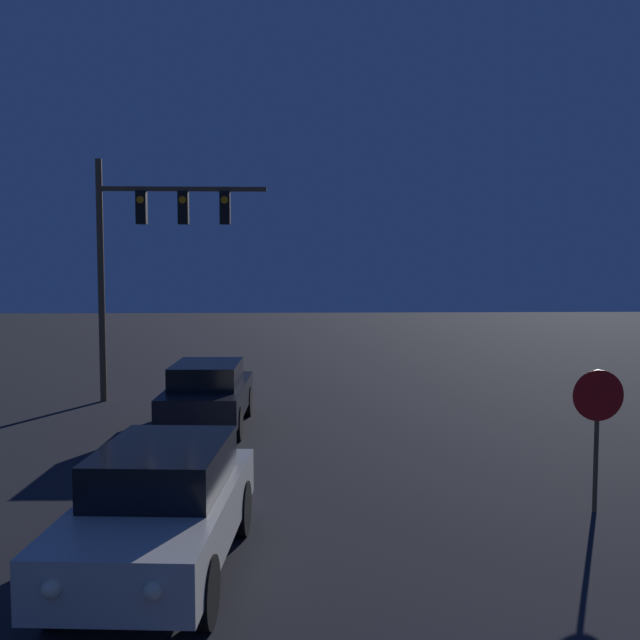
# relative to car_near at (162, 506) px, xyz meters

# --- Properties ---
(car_near) EXTENTS (2.03, 4.34, 1.54)m
(car_near) POSITION_rel_car_near_xyz_m (0.00, 0.00, 0.00)
(car_near) COLOR beige
(car_near) RESTS_ON ground_plane
(car_far) EXTENTS (1.86, 4.28, 1.54)m
(car_far) POSITION_rel_car_near_xyz_m (-0.34, 7.85, 0.00)
(car_far) COLOR black
(car_far) RESTS_ON ground_plane
(traffic_signal_mast) EXTENTS (4.65, 0.30, 6.66)m
(traffic_signal_mast) POSITION_rel_car_near_xyz_m (-2.36, 11.30, 3.72)
(traffic_signal_mast) COLOR brown
(traffic_signal_mast) RESTS_ON ground_plane
(stop_sign) EXTENTS (0.78, 0.07, 2.18)m
(stop_sign) POSITION_rel_car_near_xyz_m (6.20, 1.88, 0.71)
(stop_sign) COLOR brown
(stop_sign) RESTS_ON ground_plane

